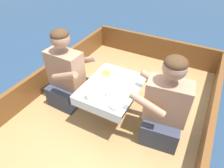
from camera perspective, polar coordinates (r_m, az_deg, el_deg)
The scene contains 21 objects.
ground_plane at distance 2.58m, azimuth -0.23°, elevation -12.89°, with size 60.00×60.00×0.00m, color navy.
boat_deck at distance 2.48m, azimuth -0.24°, elevation -10.92°, with size 2.10×3.08×0.27m, color #A87F4C.
gunwale_port at distance 2.78m, azimuth -19.03°, elevation 1.24°, with size 0.06×3.08×0.32m, color brown.
gunwale_starboard at distance 2.14m, azimuth 25.34°, elevation -14.44°, with size 0.06×3.08×0.32m, color brown.
bow_coaming at distance 3.41m, azimuth 12.09°, elevation 10.19°, with size 1.98×0.06×0.37m, color brown.
cockpit_table at distance 2.14m, azimuth 0.00°, elevation -1.54°, with size 0.57×0.71×0.43m.
person_port at distance 2.39m, azimuth -12.77°, elevation 2.37°, with size 0.53×0.45×0.94m.
person_starboard at distance 1.99m, azimuth 14.92°, elevation -6.56°, with size 0.56×0.49×0.94m.
plate_sandwich at distance 2.24m, azimuth -1.56°, elevation 2.48°, with size 0.20×0.20×0.01m.
plate_bread at distance 2.12m, azimuth 5.34°, elevation -0.01°, with size 0.19×0.19×0.01m.
sandwich at distance 2.23m, azimuth -1.57°, elevation 3.05°, with size 0.13×0.11×0.05m.
bowl_port_near at distance 1.85m, azimuth 1.19°, elevation -6.07°, with size 0.13×0.13×0.04m.
bowl_starboard_near at distance 2.09m, azimuth -1.78°, elevation -0.04°, with size 0.14×0.14×0.04m.
bowl_center_far at distance 2.25m, azimuth 3.32°, elevation 3.05°, with size 0.13×0.13×0.04m.
coffee_cup_port at distance 1.95m, azimuth 3.53°, elevation -2.72°, with size 0.09×0.06×0.07m.
coffee_cup_starboard at distance 1.96m, azimuth -0.82°, elevation -2.62°, with size 0.09×0.06×0.06m.
tin_can at distance 1.95m, azimuth -6.85°, elevation -3.45°, with size 0.07×0.07×0.05m.
utensil_spoon_port at distance 2.18m, azimuth -4.21°, elevation 1.14°, with size 0.09×0.16×0.01m.
utensil_knife_port at distance 2.12m, azimuth -7.20°, elevation -0.32°, with size 0.09×0.16×0.00m.
utensil_spoon_starboard at distance 2.05m, azimuth -3.71°, elevation -1.69°, with size 0.04×0.17×0.01m.
utensil_fork_starboard at distance 2.01m, azimuth -7.13°, elevation -2.81°, with size 0.14×0.12×0.00m.
Camera 1 is at (0.78, -1.43, 2.01)m, focal length 32.00 mm.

